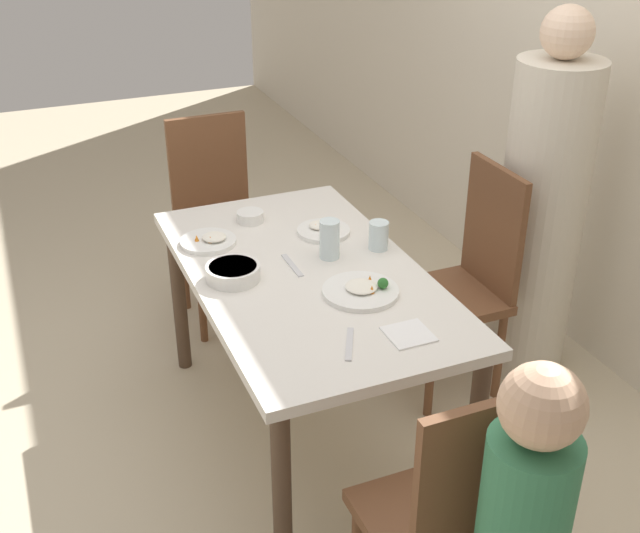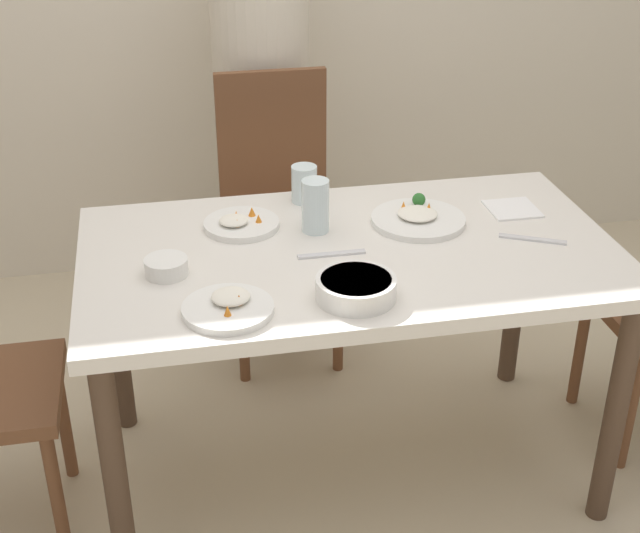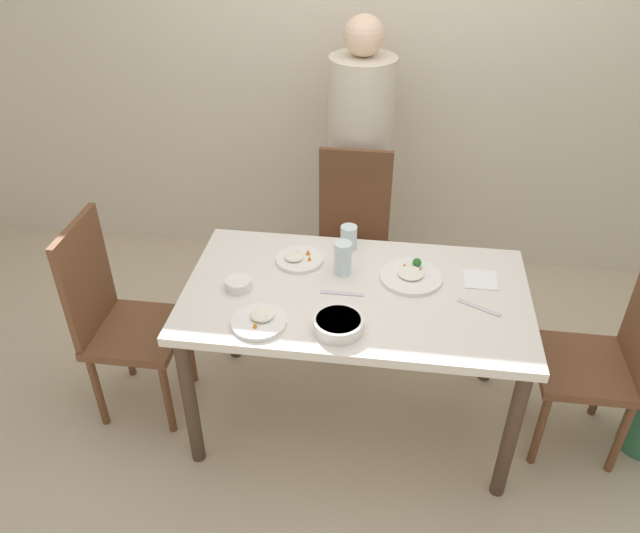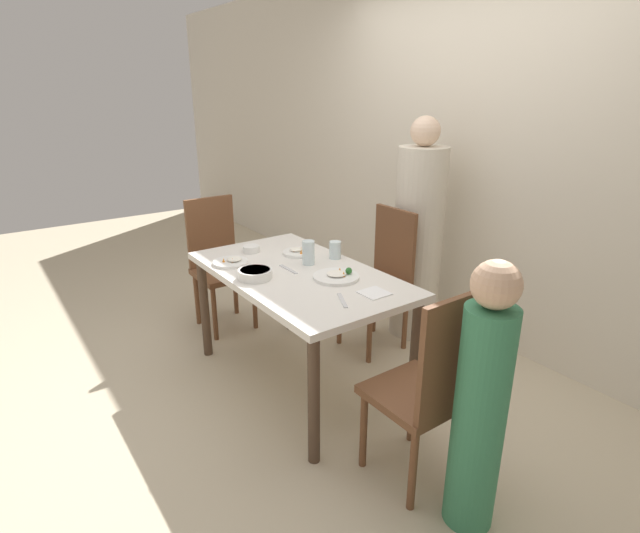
# 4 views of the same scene
# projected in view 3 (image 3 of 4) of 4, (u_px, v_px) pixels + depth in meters

# --- Properties ---
(ground_plane) EXTENTS (10.00, 10.00, 0.00)m
(ground_plane) POSITION_uv_depth(u_px,v_px,m) (351.00, 414.00, 3.00)
(ground_plane) COLOR beige
(wall_back) EXTENTS (10.00, 0.06, 2.70)m
(wall_back) POSITION_uv_depth(u_px,v_px,m) (383.00, 44.00, 3.43)
(wall_back) COLOR beige
(wall_back) RESTS_ON ground_plane
(dining_table) EXTENTS (1.42, 0.80, 0.74)m
(dining_table) POSITION_uv_depth(u_px,v_px,m) (356.00, 307.00, 2.63)
(dining_table) COLOR silver
(dining_table) RESTS_ON ground_plane
(chair_adult_spot) EXTENTS (0.40, 0.40, 0.99)m
(chair_adult_spot) POSITION_uv_depth(u_px,v_px,m) (352.00, 239.00, 3.32)
(chair_adult_spot) COLOR brown
(chair_adult_spot) RESTS_ON ground_plane
(chair_child_spot) EXTENTS (0.40, 0.40, 0.99)m
(chair_child_spot) POSITION_uv_depth(u_px,v_px,m) (609.00, 354.00, 2.59)
(chair_child_spot) COLOR brown
(chair_child_spot) RESTS_ON ground_plane
(chair_empty_left) EXTENTS (0.40, 0.40, 0.99)m
(chair_empty_left) POSITION_uv_depth(u_px,v_px,m) (118.00, 316.00, 2.79)
(chair_empty_left) COLOR brown
(chair_empty_left) RESTS_ON ground_plane
(person_adult) EXTENTS (0.35, 0.35, 1.59)m
(person_adult) POSITION_uv_depth(u_px,v_px,m) (359.00, 176.00, 3.48)
(person_adult) COLOR beige
(person_adult) RESTS_ON ground_plane
(bowl_curry) EXTENTS (0.19, 0.19, 0.05)m
(bowl_curry) POSITION_uv_depth(u_px,v_px,m) (338.00, 324.00, 2.35)
(bowl_curry) COLOR white
(bowl_curry) RESTS_ON dining_table
(plate_rice_adult) EXTENTS (0.26, 0.26, 0.06)m
(plate_rice_adult) POSITION_uv_depth(u_px,v_px,m) (411.00, 276.00, 2.64)
(plate_rice_adult) COLOR white
(plate_rice_adult) RESTS_ON dining_table
(plate_rice_child) EXTENTS (0.21, 0.21, 0.04)m
(plate_rice_child) POSITION_uv_depth(u_px,v_px,m) (299.00, 259.00, 2.75)
(plate_rice_child) COLOR white
(plate_rice_child) RESTS_ON dining_table
(plate_noodles) EXTENTS (0.22, 0.22, 0.04)m
(plate_noodles) POSITION_uv_depth(u_px,v_px,m) (259.00, 321.00, 2.39)
(plate_noodles) COLOR white
(plate_noodles) RESTS_ON dining_table
(bowl_rice_small) EXTENTS (0.11, 0.11, 0.04)m
(bowl_rice_small) POSITION_uv_depth(u_px,v_px,m) (239.00, 284.00, 2.57)
(bowl_rice_small) COLOR white
(bowl_rice_small) RESTS_ON dining_table
(glass_water_tall) EXTENTS (0.08, 0.08, 0.15)m
(glass_water_tall) POSITION_uv_depth(u_px,v_px,m) (343.00, 258.00, 2.64)
(glass_water_tall) COLOR silver
(glass_water_tall) RESTS_ON dining_table
(glass_water_short) EXTENTS (0.08, 0.08, 0.11)m
(glass_water_short) POSITION_uv_depth(u_px,v_px,m) (349.00, 237.00, 2.81)
(glass_water_short) COLOR silver
(glass_water_short) RESTS_ON dining_table
(napkin_folded) EXTENTS (0.14, 0.14, 0.01)m
(napkin_folded) POSITION_uv_depth(u_px,v_px,m) (481.00, 280.00, 2.63)
(napkin_folded) COLOR white
(napkin_folded) RESTS_ON dining_table
(fork_steel) EXTENTS (0.17, 0.10, 0.01)m
(fork_steel) POSITION_uv_depth(u_px,v_px,m) (479.00, 308.00, 2.48)
(fork_steel) COLOR silver
(fork_steel) RESTS_ON dining_table
(spoon_steel) EXTENTS (0.18, 0.02, 0.01)m
(spoon_steel) POSITION_uv_depth(u_px,v_px,m) (342.00, 293.00, 2.55)
(spoon_steel) COLOR silver
(spoon_steel) RESTS_ON dining_table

